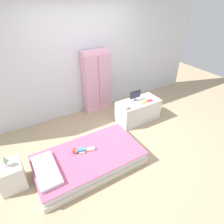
% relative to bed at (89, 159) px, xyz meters
% --- Properties ---
extents(ground_plane, '(10.00, 10.00, 0.02)m').
position_rel_bed_xyz_m(ground_plane, '(0.72, 0.15, -0.13)').
color(ground_plane, tan).
extents(back_wall, '(6.40, 0.05, 2.70)m').
position_rel_bed_xyz_m(back_wall, '(0.72, 1.72, 1.23)').
color(back_wall, silver).
rests_on(back_wall, ground_plane).
extents(bed, '(1.81, 0.99, 0.24)m').
position_rel_bed_xyz_m(bed, '(0.00, 0.00, 0.00)').
color(bed, silver).
rests_on(bed, ground_plane).
extents(pillow, '(0.32, 0.71, 0.06)m').
position_rel_bed_xyz_m(pillow, '(-0.71, 0.00, 0.15)').
color(pillow, silver).
rests_on(pillow, bed).
extents(doll, '(0.39, 0.18, 0.10)m').
position_rel_bed_xyz_m(doll, '(-0.11, 0.14, 0.16)').
color(doll, '#4C84C6').
rests_on(doll, bed).
extents(nightstand, '(0.36, 0.36, 0.44)m').
position_rel_bed_xyz_m(nightstand, '(-1.19, 0.21, 0.10)').
color(nightstand, silver).
rests_on(nightstand, ground_plane).
extents(table_lamp, '(0.10, 0.10, 0.19)m').
position_rel_bed_xyz_m(table_lamp, '(-1.19, 0.21, 0.45)').
color(table_lamp, '#B7B2AD').
rests_on(table_lamp, nightstand).
extents(wardrobe, '(0.65, 0.26, 1.50)m').
position_rel_bed_xyz_m(wardrobe, '(0.97, 1.56, 0.63)').
color(wardrobe, '#EFADCC').
rests_on(wardrobe, ground_plane).
extents(tv_stand, '(0.97, 0.47, 0.50)m').
position_rel_bed_xyz_m(tv_stand, '(1.55, 0.67, 0.13)').
color(tv_stand, silver).
rests_on(tv_stand, ground_plane).
extents(tv_monitor, '(0.27, 0.10, 0.23)m').
position_rel_bed_xyz_m(tv_monitor, '(1.51, 0.75, 0.51)').
color(tv_monitor, '#99999E').
rests_on(tv_monitor, tv_stand).
extents(rocking_horse_toy, '(0.11, 0.04, 0.13)m').
position_rel_bed_xyz_m(rocking_horse_toy, '(1.16, 0.52, 0.44)').
color(rocking_horse_toy, '#8E6642').
rests_on(rocking_horse_toy, tv_stand).
extents(book_orange, '(0.14, 0.08, 0.01)m').
position_rel_bed_xyz_m(book_orange, '(1.63, 0.56, 0.38)').
color(book_orange, orange).
rests_on(book_orange, tv_stand).
extents(book_red, '(0.14, 0.09, 0.01)m').
position_rel_bed_xyz_m(book_red, '(1.78, 0.56, 0.38)').
color(book_red, '#CC3838').
rests_on(book_red, tv_stand).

